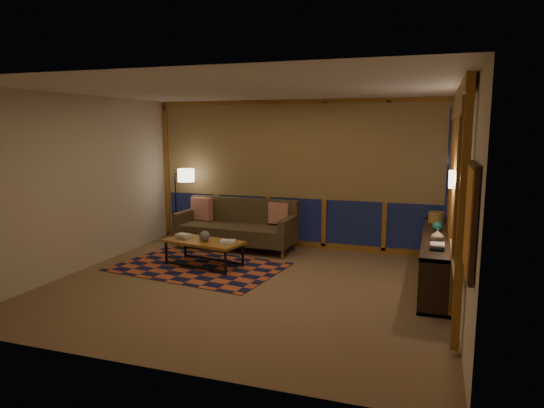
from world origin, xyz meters
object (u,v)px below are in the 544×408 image
(coffee_table, at_px, (204,253))
(bookshelf, at_px, (436,259))
(sofa, at_px, (236,225))
(floor_lamp, at_px, (176,204))

(coffee_table, xyz_separation_m, bookshelf, (3.51, 0.33, 0.14))
(bookshelf, bearing_deg, coffee_table, -174.70)
(sofa, height_order, floor_lamp, floor_lamp)
(sofa, bearing_deg, coffee_table, -89.51)
(floor_lamp, relative_size, bookshelf, 0.52)
(floor_lamp, bearing_deg, coffee_table, -26.54)
(bookshelf, bearing_deg, sofa, 165.39)
(sofa, height_order, bookshelf, sofa)
(sofa, distance_m, floor_lamp, 1.42)
(floor_lamp, bearing_deg, sofa, 11.82)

